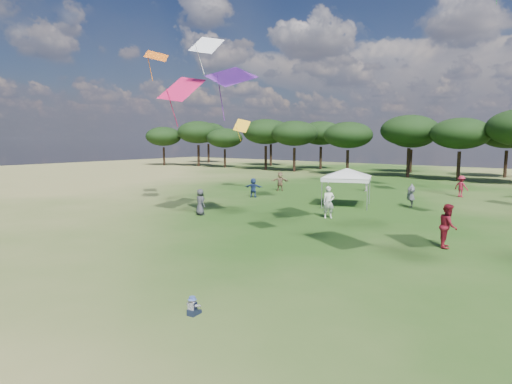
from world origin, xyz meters
TOP-DOWN VIEW (x-y plane):
  - ground at (0.00, 0.00)m, footprint 140.00×140.00m
  - tent_left at (-4.50, 21.35)m, footprint 5.90×5.90m
  - toddler at (0.48, 2.07)m, footprint 0.36×0.39m
  - festival_crowd at (1.12, 24.22)m, footprint 29.75×21.95m

SIDE VIEW (x-z plane):
  - ground at x=0.00m, z-range 0.00..0.00m
  - toddler at x=0.48m, z-range -0.03..0.49m
  - festival_crowd at x=1.12m, z-range -0.10..1.83m
  - tent_left at x=-4.50m, z-range 1.03..3.94m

